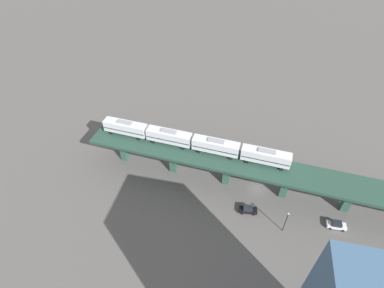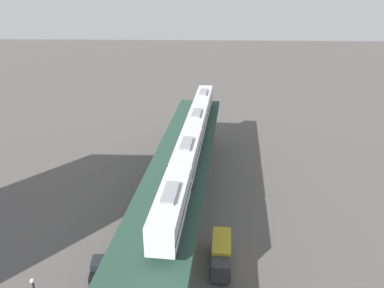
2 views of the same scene
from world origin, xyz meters
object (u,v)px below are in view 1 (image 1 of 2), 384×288
Objects in this scene: subway_train at (192,141)px; street_lamp at (286,221)px; street_car_black at (248,210)px; delivery_truck at (245,164)px; street_car_white at (336,225)px.

subway_train is 7.19× the size of street_lamp.
street_lamp is at bearing 67.85° from street_car_black.
street_lamp reaches higher than delivery_truck.
street_car_white is at bearing 90.51° from street_car_black.
subway_train is 40.03m from street_car_white.
delivery_truck is (-4.16, 14.50, -9.38)m from subway_train.
street_lamp is (14.05, 24.98, -7.04)m from subway_train.
street_car_black is at bearing 7.78° from delivery_truck.
street_car_black is 1.03× the size of street_car_white.
delivery_truck reaches higher than street_car_white.
subway_train is 10.87× the size of street_car_black.
street_car_white is at bearing 106.45° from street_lamp.
street_car_black and street_car_white have the same top height.
delivery_truck is 21.14m from street_lamp.
delivery_truck is at bearing 106.00° from subway_train.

